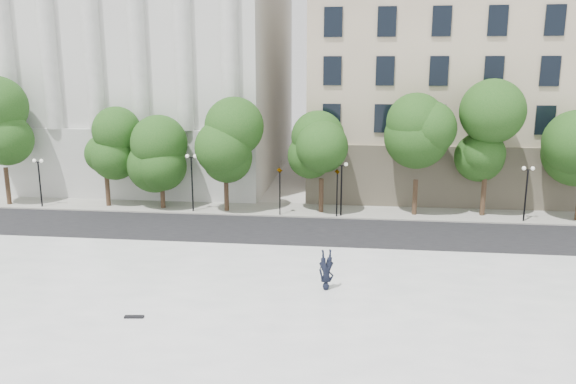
# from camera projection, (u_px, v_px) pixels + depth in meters

# --- Properties ---
(ground) EXTENTS (160.00, 160.00, 0.00)m
(ground) POSITION_uv_depth(u_px,v_px,m) (192.00, 373.00, 20.77)
(ground) COLOR beige
(ground) RESTS_ON ground
(plaza) EXTENTS (44.00, 22.00, 0.45)m
(plaza) POSITION_uv_depth(u_px,v_px,m) (212.00, 330.00, 23.63)
(plaza) COLOR white
(plaza) RESTS_ON ground
(street) EXTENTS (60.00, 8.00, 0.02)m
(street) POSITION_uv_depth(u_px,v_px,m) (266.00, 232.00, 38.20)
(street) COLOR black
(street) RESTS_ON ground
(far_sidewalk) EXTENTS (60.00, 4.00, 0.12)m
(far_sidewalk) POSITION_uv_depth(u_px,v_px,m) (278.00, 210.00, 44.00)
(far_sidewalk) COLOR #AAA79C
(far_sidewalk) RESTS_ON ground
(building_west) EXTENTS (31.50, 27.65, 25.60)m
(building_west) POSITION_uv_depth(u_px,v_px,m) (132.00, 47.00, 57.20)
(building_west) COLOR silver
(building_west) RESTS_ON ground
(building_east) EXTENTS (36.00, 26.15, 23.00)m
(building_east) POSITION_uv_depth(u_px,v_px,m) (505.00, 65.00, 53.73)
(building_east) COLOR beige
(building_east) RESTS_ON ground
(traffic_light_west) EXTENTS (1.06, 1.75, 4.20)m
(traffic_light_west) POSITION_uv_depth(u_px,v_px,m) (280.00, 168.00, 41.51)
(traffic_light_west) COLOR black
(traffic_light_west) RESTS_ON ground
(traffic_light_east) EXTENTS (0.72, 1.57, 4.12)m
(traffic_light_east) POSITION_uv_depth(u_px,v_px,m) (337.00, 170.00, 41.05)
(traffic_light_east) COLOR black
(traffic_light_east) RESTS_ON ground
(person_lying) EXTENTS (1.19, 2.14, 0.55)m
(person_lying) POSITION_uv_depth(u_px,v_px,m) (326.00, 284.00, 27.32)
(person_lying) COLOR black
(person_lying) RESTS_ON plaza
(skateboard) EXTENTS (0.85, 0.31, 0.09)m
(skateboard) POSITION_uv_depth(u_px,v_px,m) (134.00, 317.00, 24.30)
(skateboard) COLOR black
(skateboard) RESTS_ON plaza
(street_trees) EXTENTS (48.14, 5.05, 7.87)m
(street_trees) POSITION_uv_depth(u_px,v_px,m) (279.00, 147.00, 42.29)
(street_trees) COLOR #382619
(street_trees) RESTS_ON ground
(lamp_posts) EXTENTS (37.82, 0.28, 4.55)m
(lamp_posts) POSITION_uv_depth(u_px,v_px,m) (269.00, 177.00, 42.08)
(lamp_posts) COLOR black
(lamp_posts) RESTS_ON ground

